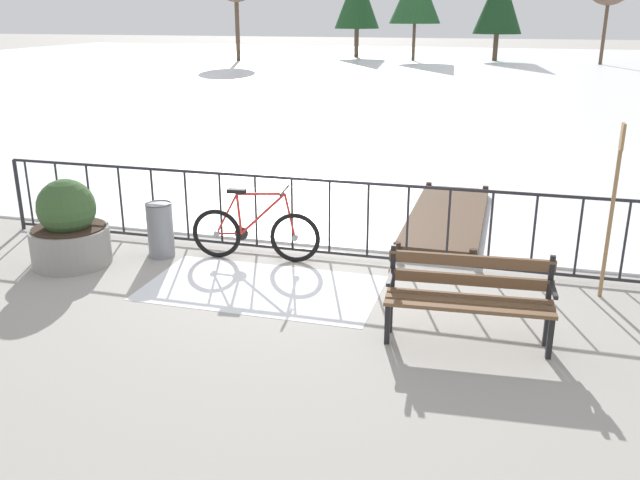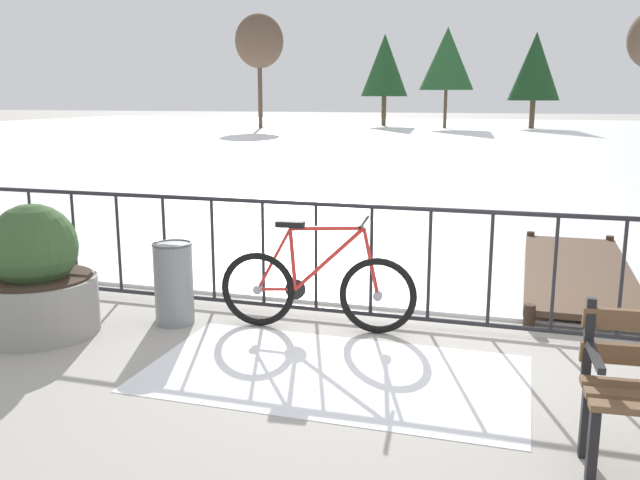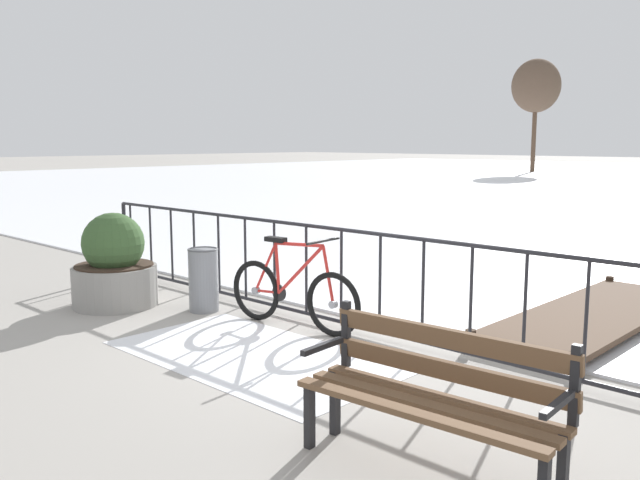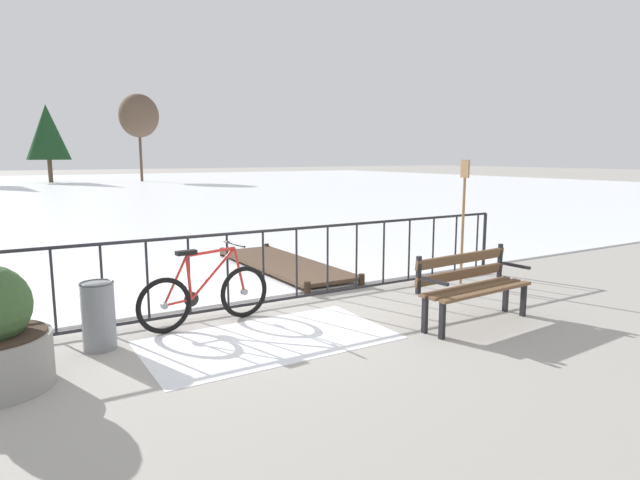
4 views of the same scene
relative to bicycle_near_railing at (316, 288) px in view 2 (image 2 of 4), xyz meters
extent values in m
plane|color=#9E9991|center=(0.66, 0.31, -0.37)|extent=(160.00, 160.00, 0.00)
cube|color=white|center=(0.66, 28.71, -0.35)|extent=(80.00, 56.00, 0.03)
cube|color=white|center=(0.41, -0.89, -0.36)|extent=(2.75, 1.51, 0.01)
cylinder|color=#232328|center=(0.66, 0.31, 0.68)|extent=(9.00, 0.04, 0.04)
cylinder|color=#232328|center=(0.66, 0.31, -0.29)|extent=(9.00, 0.04, 0.04)
cylinder|color=#232328|center=(-3.15, 0.31, 0.20)|extent=(0.03, 0.03, 0.97)
cylinder|color=#232328|center=(-2.64, 0.31, 0.20)|extent=(0.03, 0.03, 0.97)
cylinder|color=#232328|center=(-2.13, 0.31, 0.20)|extent=(0.03, 0.03, 0.97)
cylinder|color=#232328|center=(-1.62, 0.31, 0.20)|extent=(0.03, 0.03, 0.97)
cylinder|color=#232328|center=(-1.12, 0.31, 0.20)|extent=(0.03, 0.03, 0.97)
cylinder|color=#232328|center=(-0.61, 0.31, 0.20)|extent=(0.03, 0.03, 0.97)
cylinder|color=#232328|center=(-0.10, 0.31, 0.20)|extent=(0.03, 0.03, 0.97)
cylinder|color=#232328|center=(0.41, 0.31, 0.20)|extent=(0.03, 0.03, 0.97)
cylinder|color=#232328|center=(0.92, 0.31, 0.20)|extent=(0.03, 0.03, 0.97)
cylinder|color=#232328|center=(1.43, 0.31, 0.20)|extent=(0.03, 0.03, 0.97)
cylinder|color=#232328|center=(1.93, 0.31, 0.20)|extent=(0.03, 0.03, 0.97)
cylinder|color=#232328|center=(2.44, 0.31, 0.20)|extent=(0.03, 0.03, 0.97)
torus|color=black|center=(-0.52, -0.05, -0.04)|extent=(0.66, 0.13, 0.66)
cylinder|color=gray|center=(-0.52, -0.05, -0.04)|extent=(0.09, 0.07, 0.08)
torus|color=black|center=(0.53, 0.06, -0.04)|extent=(0.66, 0.13, 0.66)
cylinder|color=gray|center=(0.53, 0.06, -0.04)|extent=(0.09, 0.07, 0.08)
cylinder|color=red|center=(-0.21, -0.02, 0.25)|extent=(0.08, 0.04, 0.53)
cylinder|color=red|center=(0.11, 0.01, 0.26)|extent=(0.61, 0.10, 0.59)
cylinder|color=red|center=(0.09, 0.01, 0.53)|extent=(0.63, 0.10, 0.07)
cylinder|color=red|center=(-0.35, -0.04, -0.03)|extent=(0.34, 0.06, 0.05)
cylinder|color=red|center=(-0.37, -0.04, 0.24)|extent=(0.32, 0.06, 0.56)
cylinder|color=red|center=(0.46, 0.05, 0.25)|extent=(0.16, 0.05, 0.59)
cube|color=black|center=(-0.23, -0.02, 0.55)|extent=(0.25, 0.12, 0.05)
cylinder|color=black|center=(0.40, 0.04, 0.59)|extent=(0.08, 0.52, 0.03)
cylinder|color=black|center=(-0.18, -0.02, -0.02)|extent=(0.18, 0.04, 0.18)
cube|color=black|center=(2.08, -1.87, -0.15)|extent=(0.05, 0.06, 0.44)
cube|color=black|center=(2.07, -1.61, -0.15)|extent=(0.05, 0.06, 0.44)
cube|color=black|center=(2.06, -1.49, 0.30)|extent=(0.05, 0.05, 0.45)
cube|color=black|center=(2.07, -1.74, 0.27)|extent=(0.07, 0.40, 0.04)
cylinder|color=gray|center=(-2.23, -0.78, -0.13)|extent=(0.99, 0.99, 0.48)
cylinder|color=#38281E|center=(-2.23, -0.78, 0.12)|extent=(0.91, 0.91, 0.02)
sphere|color=#38562D|center=(-2.23, -0.78, 0.38)|extent=(0.73, 0.73, 0.73)
cylinder|color=gray|center=(-1.25, -0.21, -0.01)|extent=(0.34, 0.34, 0.72)
torus|color=#494A4E|center=(-1.25, -0.21, 0.35)|extent=(0.35, 0.35, 0.02)
cube|color=#4C3828|center=(2.26, 2.32, -0.25)|extent=(1.10, 3.44, 0.06)
cylinder|color=#35271C|center=(1.76, 0.61, -0.27)|extent=(0.10, 0.10, 0.20)
cylinder|color=#35271C|center=(1.76, 4.04, -0.27)|extent=(0.10, 0.10, 0.20)
cylinder|color=#35271C|center=(2.75, 4.04, -0.27)|extent=(0.10, 0.10, 0.20)
cylinder|color=brown|center=(1.72, 39.61, 1.08)|extent=(0.32, 0.32, 2.90)
cone|color=#193D1E|center=(1.72, 39.61, 3.42)|extent=(3.12, 3.12, 4.10)
cylinder|color=brown|center=(-7.90, 40.83, 1.29)|extent=(0.31, 0.31, 3.31)
cone|color=#1E4723|center=(-7.90, 40.83, 3.65)|extent=(3.14, 3.14, 4.07)
cylinder|color=brown|center=(-3.47, 38.29, 1.61)|extent=(0.20, 0.20, 3.96)
cone|color=#235128|center=(-3.47, 38.29, 3.88)|extent=(3.33, 3.33, 3.76)
cylinder|color=brown|center=(-14.53, 35.03, 1.84)|extent=(0.27, 0.27, 4.42)
ellipsoid|color=brown|center=(-14.53, 35.03, 4.94)|extent=(2.96, 2.96, 3.25)
camera|label=1|loc=(3.07, -7.80, 2.72)|focal=37.95mm
camera|label=2|loc=(1.68, -5.39, 1.61)|focal=38.36mm
camera|label=3|loc=(4.94, -4.78, 1.58)|focal=37.77mm
camera|label=4|loc=(-2.10, -6.13, 1.67)|focal=30.22mm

